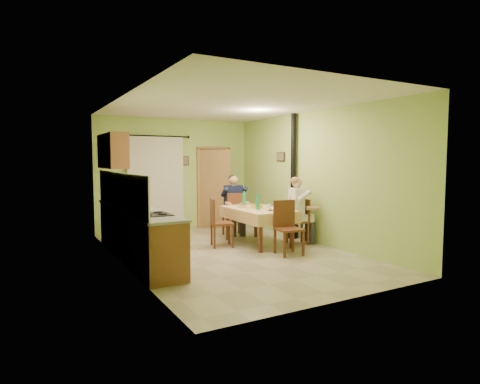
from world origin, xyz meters
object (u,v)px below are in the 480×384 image
chair_left (221,232)px  stove_flue (293,193)px  dining_table (258,226)px  man_far (234,198)px  chair_near (289,239)px  chair_right (298,230)px  chair_far (234,223)px  man_right (298,203)px

chair_left → stove_flue: 1.96m
dining_table → chair_left: 0.81m
man_far → dining_table: bearing=-81.4°
man_far → stove_flue: stove_flue is taller
chair_near → chair_right: bearing=-129.9°
chair_far → chair_right: size_ratio=1.07×
dining_table → chair_right: size_ratio=1.76×
chair_near → stove_flue: 1.78m
man_far → man_right: same height
dining_table → chair_near: bearing=-89.3°
chair_far → man_right: bearing=-54.9°
chair_far → chair_left: (-0.78, -0.89, -0.00)m
chair_far → chair_left: size_ratio=1.03×
chair_right → man_right: man_right is taller
dining_table → man_far: size_ratio=1.21×
man_far → man_right: (0.74, -1.47, 0.00)m
chair_far → man_far: 0.59m
chair_far → chair_left: chair_far is taller
stove_flue → chair_left: bearing=-179.8°
man_far → stove_flue: 1.38m
stove_flue → chair_right: bearing=-116.5°
chair_near → man_right: (0.73, 0.68, 0.59)m
dining_table → chair_right: (0.74, -0.41, -0.09)m
chair_far → chair_near: chair_far is taller
stove_flue → chair_far: bearing=139.8°
chair_right → man_far: size_ratio=0.69×
man_right → stove_flue: stove_flue is taller
chair_left → chair_near: bearing=48.4°
man_right → chair_left: bearing=84.2°
chair_far → man_right: size_ratio=0.73×
dining_table → stove_flue: bearing=9.7°
chair_near → chair_left: chair_near is taller
man_far → chair_far: bearing=-90.0°
stove_flue → dining_table: bearing=-170.7°
dining_table → man_right: 0.97m
dining_table → chair_far: size_ratio=1.65×
dining_table → man_far: 1.18m
chair_far → chair_right: chair_far is taller
chair_left → man_right: 1.72m
chair_left → chair_far: bearing=154.6°
dining_table → stove_flue: 1.23m
chair_far → stove_flue: bearing=-32.1°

